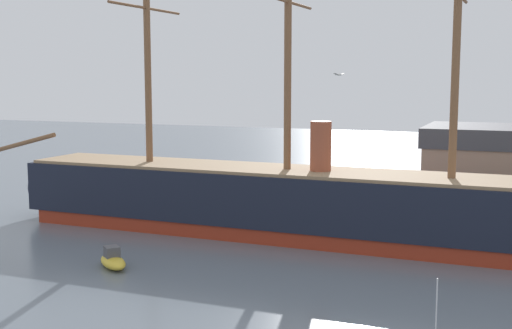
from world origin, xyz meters
TOP-DOWN VIEW (x-y plane):
  - tall_ship at (-2.74, 51.33)m, footprint 75.07×15.47m
  - motorboat_alongside_bow at (-13.53, 33.96)m, footprint 4.74×4.45m
  - dinghy_far_left at (-26.16, 54.88)m, footprint 1.28×1.93m
  - motorboat_distant_centre at (-0.45, 63.04)m, footprint 4.21×2.42m
  - seagull_in_flight at (11.46, 18.66)m, footprint 0.41×1.31m

SIDE VIEW (x-z plane):
  - dinghy_far_left at x=-26.16m, z-range 0.00..0.42m
  - motorboat_distant_centre at x=-0.45m, z-range -0.25..1.42m
  - motorboat_alongside_bow at x=-13.53m, z-range -0.29..1.64m
  - tall_ship at x=-2.74m, z-range -14.13..22.00m
  - seagull_in_flight at x=11.46m, z-range 17.39..17.53m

